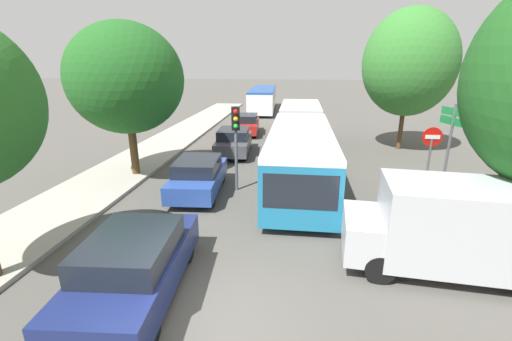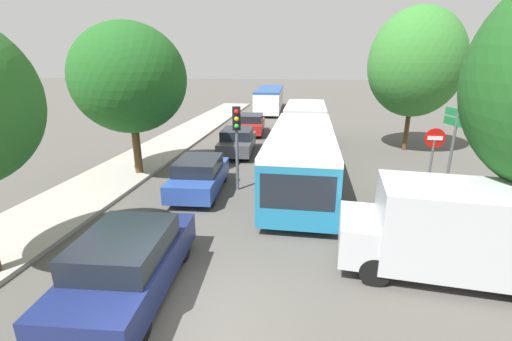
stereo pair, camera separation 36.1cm
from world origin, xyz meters
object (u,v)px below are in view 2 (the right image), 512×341
Objects in this scene: articulated_bus at (303,137)px; queued_car_blue at (199,175)px; queued_car_graphite at (237,141)px; queued_car_red at (251,124)px; direction_sign_post at (455,133)px; queued_car_navy at (128,263)px; traffic_light at (237,130)px; tree_left_mid at (129,79)px; city_bus_rear at (270,98)px; white_van at (457,230)px; tree_right_mid at (416,63)px; no_entry_sign at (432,154)px.

queued_car_blue is at bearing -39.65° from articulated_bus.
articulated_bus is at bearing -114.43° from queued_car_graphite.
direction_sign_post is at bearing -143.94° from queued_car_red.
queued_car_red is at bearing -3.13° from queued_car_navy.
queued_car_navy reaches higher than queued_car_blue.
articulated_bus is 4.82× the size of traffic_light.
queued_car_red is 0.63× the size of tree_left_mid.
articulated_bus is at bearing -51.44° from direction_sign_post.
white_van is (7.60, -28.89, -0.12)m from city_bus_rear.
traffic_light is at bearing -30.50° from articulated_bus.
tree_left_mid is at bearing -153.08° from tree_right_mid.
tree_left_mid is (-7.48, -3.06, 2.95)m from articulated_bus.
city_bus_rear is at bearing -3.40° from queued_car_navy.
city_bus_rear is at bearing -70.00° from white_van.
direction_sign_post is at bearing 121.99° from no_entry_sign.
queued_car_graphite reaches higher than queued_car_blue.
queued_car_graphite is at bearing -125.78° from no_entry_sign.
direction_sign_post is (0.84, 0.52, 0.68)m from no_entry_sign.
articulated_bus is at bearing -134.85° from no_entry_sign.
articulated_bus is 5.82× the size of no_entry_sign.
city_bus_rear is 2.44× the size of queued_car_navy.
queued_car_navy is at bearing 176.87° from queued_car_red.
tree_right_mid reaches higher than no_entry_sign.
direction_sign_post reaches higher than white_van.
queued_car_navy is (-3.67, -11.14, -0.63)m from articulated_bus.
tree_left_mid is at bearing 21.59° from queued_car_navy.
queued_car_navy is at bearing -21.30° from traffic_light.
articulated_bus is 8.60m from tree_left_mid.
queued_car_graphite is (0.10, -18.15, -0.63)m from city_bus_rear.
queued_car_red is 11.23m from tree_right_mid.
queued_car_blue is 8.74m from no_entry_sign.
white_van is at bearing -123.90° from queued_car_blue.
tree_left_mid reaches higher than direction_sign_post.
articulated_bus is at bearing -155.33° from queued_car_red.
tree_right_mid is at bearing -53.12° from queued_car_blue.
queued_car_navy is at bearing 18.86° from white_van.
articulated_bus is 4.56× the size of direction_sign_post.
queued_car_navy is 1.08× the size of queued_car_blue.
queued_car_blue is at bearing -88.81° from no_entry_sign.
city_bus_rear is 3.91× the size of no_entry_sign.
direction_sign_post is at bearing -102.67° from white_van.
traffic_light is at bearing -177.32° from queued_car_red.
queued_car_graphite is 6.08m from traffic_light.
queued_car_graphite is at bearing -49.84° from white_van.
queued_car_blue is at bearing -0.48° from queued_car_navy.
city_bus_rear is 2.14× the size of white_van.
no_entry_sign is at bearing -129.45° from queued_car_graphite.
tree_left_mid reaches higher than traffic_light.
city_bus_rear is 3.07× the size of direction_sign_post.
no_entry_sign is (8.31, 6.53, 1.10)m from queued_car_navy.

